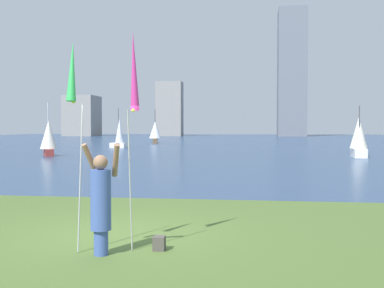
{
  "coord_description": "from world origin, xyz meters",
  "views": [
    {
      "loc": [
        2.64,
        -8.99,
        2.14
      ],
      "look_at": [
        -0.24,
        13.23,
        1.3
      ],
      "focal_mm": 44.21,
      "sensor_mm": 36.0,
      "label": 1
    }
  ],
  "objects_px": {
    "sailboat_4": "(119,134)",
    "sailboat_8": "(49,138)",
    "sailboat_0": "(155,132)",
    "bag": "(159,243)",
    "sailboat_3": "(359,138)",
    "kite_flag_left": "(72,77)",
    "person": "(101,200)",
    "kite_flag_right": "(134,75)"
  },
  "relations": [
    {
      "from": "bag",
      "to": "sailboat_4",
      "type": "bearing_deg",
      "value": 107.14
    },
    {
      "from": "kite_flag_left",
      "to": "sailboat_4",
      "type": "bearing_deg",
      "value": 105.1
    },
    {
      "from": "kite_flag_left",
      "to": "sailboat_0",
      "type": "xyz_separation_m",
      "value": [
        -9.39,
        51.19,
        -1.48
      ]
    },
    {
      "from": "person",
      "to": "sailboat_3",
      "type": "bearing_deg",
      "value": 86.01
    },
    {
      "from": "sailboat_0",
      "to": "sailboat_8",
      "type": "distance_m",
      "value": 26.21
    },
    {
      "from": "person",
      "to": "kite_flag_left",
      "type": "xyz_separation_m",
      "value": [
        -0.44,
        -0.09,
        2.02
      ]
    },
    {
      "from": "sailboat_0",
      "to": "sailboat_3",
      "type": "distance_m",
      "value": 31.39
    },
    {
      "from": "bag",
      "to": "sailboat_0",
      "type": "bearing_deg",
      "value": 101.95
    },
    {
      "from": "person",
      "to": "kite_flag_left",
      "type": "height_order",
      "value": "kite_flag_left"
    },
    {
      "from": "sailboat_4",
      "to": "bag",
      "type": "bearing_deg",
      "value": -72.86
    },
    {
      "from": "bag",
      "to": "sailboat_3",
      "type": "height_order",
      "value": "sailboat_3"
    },
    {
      "from": "bag",
      "to": "sailboat_8",
      "type": "relative_size",
      "value": 0.06
    },
    {
      "from": "bag",
      "to": "sailboat_8",
      "type": "distance_m",
      "value": 27.88
    },
    {
      "from": "sailboat_4",
      "to": "sailboat_3",
      "type": "bearing_deg",
      "value": -29.96
    },
    {
      "from": "kite_flag_right",
      "to": "sailboat_4",
      "type": "distance_m",
      "value": 39.69
    },
    {
      "from": "kite_flag_right",
      "to": "sailboat_0",
      "type": "xyz_separation_m",
      "value": [
        -10.27,
        50.59,
        -1.56
      ]
    },
    {
      "from": "kite_flag_right",
      "to": "bag",
      "type": "bearing_deg",
      "value": -11.44
    },
    {
      "from": "bag",
      "to": "sailboat_0",
      "type": "height_order",
      "value": "sailboat_0"
    },
    {
      "from": "person",
      "to": "sailboat_0",
      "type": "xyz_separation_m",
      "value": [
        -9.83,
        51.1,
        0.55
      ]
    },
    {
      "from": "person",
      "to": "sailboat_0",
      "type": "relative_size",
      "value": 0.43
    },
    {
      "from": "person",
      "to": "sailboat_4",
      "type": "height_order",
      "value": "sailboat_4"
    },
    {
      "from": "sailboat_4",
      "to": "sailboat_8",
      "type": "relative_size",
      "value": 1.03
    },
    {
      "from": "bag",
      "to": "sailboat_0",
      "type": "xyz_separation_m",
      "value": [
        -10.73,
        50.68,
        1.34
      ]
    },
    {
      "from": "sailboat_0",
      "to": "person",
      "type": "bearing_deg",
      "value": -79.11
    },
    {
      "from": "kite_flag_right",
      "to": "bag",
      "type": "distance_m",
      "value": 2.94
    },
    {
      "from": "sailboat_8",
      "to": "sailboat_0",
      "type": "bearing_deg",
      "value": 84.8
    },
    {
      "from": "sailboat_3",
      "to": "sailboat_0",
      "type": "bearing_deg",
      "value": 128.72
    },
    {
      "from": "kite_flag_right",
      "to": "sailboat_3",
      "type": "distance_m",
      "value": 27.78
    },
    {
      "from": "sailboat_3",
      "to": "sailboat_4",
      "type": "distance_m",
      "value": 23.85
    },
    {
      "from": "bag",
      "to": "sailboat_0",
      "type": "relative_size",
      "value": 0.06
    },
    {
      "from": "kite_flag_left",
      "to": "sailboat_3",
      "type": "relative_size",
      "value": 0.99
    },
    {
      "from": "sailboat_0",
      "to": "sailboat_3",
      "type": "relative_size",
      "value": 1.21
    },
    {
      "from": "kite_flag_left",
      "to": "bag",
      "type": "height_order",
      "value": "kite_flag_left"
    },
    {
      "from": "kite_flag_left",
      "to": "bag",
      "type": "relative_size",
      "value": 14.55
    },
    {
      "from": "sailboat_0",
      "to": "sailboat_4",
      "type": "xyz_separation_m",
      "value": [
        -1.03,
        -12.58,
        -0.1
      ]
    },
    {
      "from": "sailboat_0",
      "to": "sailboat_4",
      "type": "bearing_deg",
      "value": -94.67
    },
    {
      "from": "sailboat_8",
      "to": "person",
      "type": "bearing_deg",
      "value": -63.98
    },
    {
      "from": "kite_flag_left",
      "to": "sailboat_8",
      "type": "distance_m",
      "value": 27.76
    },
    {
      "from": "kite_flag_right",
      "to": "sailboat_8",
      "type": "bearing_deg",
      "value": 117.3
    },
    {
      "from": "sailboat_3",
      "to": "sailboat_4",
      "type": "relative_size",
      "value": 0.89
    },
    {
      "from": "kite_flag_left",
      "to": "sailboat_3",
      "type": "bearing_deg",
      "value": 69.02
    },
    {
      "from": "person",
      "to": "sailboat_4",
      "type": "bearing_deg",
      "value": 121.97
    }
  ]
}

